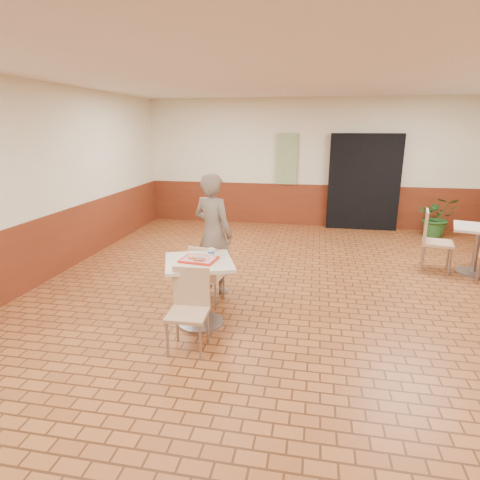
% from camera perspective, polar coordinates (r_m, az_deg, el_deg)
% --- Properties ---
extents(room_shell, '(8.01, 10.01, 3.01)m').
position_cam_1_polar(room_shell, '(4.85, 9.26, 5.69)').
color(room_shell, brown).
rests_on(room_shell, ground).
extents(wainscot_band, '(8.00, 10.00, 1.00)m').
position_cam_1_polar(wainscot_band, '(5.12, 8.76, -5.40)').
color(wainscot_band, '#602412').
rests_on(wainscot_band, ground).
extents(corridor_doorway, '(1.60, 0.22, 2.20)m').
position_cam_1_polar(corridor_doorway, '(9.79, 17.18, 7.85)').
color(corridor_doorway, black).
rests_on(corridor_doorway, ground).
extents(promo_poster, '(0.50, 0.03, 1.20)m').
position_cam_1_polar(promo_poster, '(9.77, 6.65, 11.37)').
color(promo_poster, gray).
rests_on(promo_poster, wainscot_band).
extents(main_table, '(0.77, 0.77, 0.82)m').
position_cam_1_polar(main_table, '(4.84, -5.80, -5.91)').
color(main_table, beige).
rests_on(main_table, ground).
extents(chair_main_front, '(0.43, 0.43, 0.89)m').
position_cam_1_polar(chair_main_front, '(4.38, -7.24, -9.14)').
color(chair_main_front, tan).
rests_on(chair_main_front, ground).
extents(chair_main_back, '(0.43, 0.43, 0.85)m').
position_cam_1_polar(chair_main_back, '(5.35, -4.90, -4.62)').
color(chair_main_back, tan).
rests_on(chair_main_back, ground).
extents(customer, '(0.75, 0.64, 1.73)m').
position_cam_1_polar(customer, '(5.72, -3.83, 0.90)').
color(customer, '#6E6055').
rests_on(customer, ground).
extents(serving_tray, '(0.41, 0.32, 0.03)m').
position_cam_1_polar(serving_tray, '(4.75, -5.89, -2.78)').
color(serving_tray, '#B31B0D').
rests_on(serving_tray, main_table).
extents(ring_donut, '(0.11, 0.11, 0.03)m').
position_cam_1_polar(ring_donut, '(4.78, -6.84, -2.32)').
color(ring_donut, '#ED9E56').
rests_on(ring_donut, serving_tray).
extents(long_john_donut, '(0.16, 0.09, 0.05)m').
position_cam_1_polar(long_john_donut, '(4.66, -5.85, -2.69)').
color(long_john_donut, '#C8663A').
rests_on(long_john_donut, serving_tray).
extents(paper_cup, '(0.08, 0.08, 0.10)m').
position_cam_1_polar(paper_cup, '(4.79, -4.11, -1.75)').
color(paper_cup, silver).
rests_on(paper_cup, serving_tray).
extents(second_table, '(0.75, 0.75, 0.79)m').
position_cam_1_polar(second_table, '(7.55, 30.70, -0.29)').
color(second_table, beige).
rests_on(second_table, ground).
extents(chair_second_left, '(0.55, 0.55, 1.01)m').
position_cam_1_polar(chair_second_left, '(7.39, 25.72, 0.33)').
color(chair_second_left, tan).
rests_on(chair_second_left, ground).
extents(potted_plant, '(0.87, 0.77, 0.90)m').
position_cam_1_polar(potted_plant, '(9.73, 26.22, 2.97)').
color(potted_plant, '#275B24').
rests_on(potted_plant, ground).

